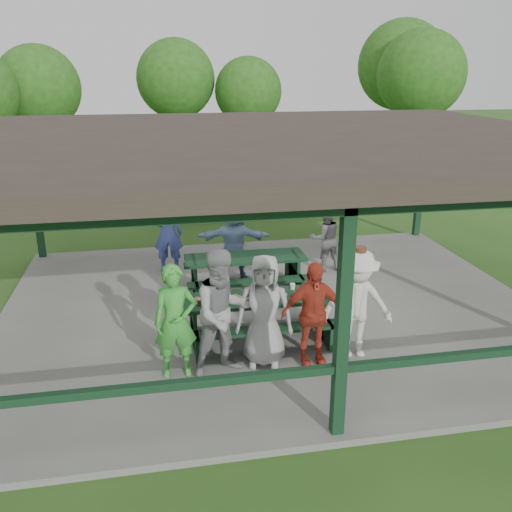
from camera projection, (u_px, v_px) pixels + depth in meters
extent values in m
plane|color=#2A5219|center=(272.00, 311.00, 10.32)|extent=(90.00, 90.00, 0.00)
cube|color=slate|center=(272.00, 308.00, 10.31)|extent=(10.00, 8.00, 0.10)
cube|color=black|center=(342.00, 323.00, 6.27)|extent=(0.15, 0.15, 3.00)
cube|color=black|center=(35.00, 195.00, 12.48)|extent=(0.15, 0.15, 3.00)
cube|color=black|center=(240.00, 187.00, 13.32)|extent=(0.15, 0.15, 3.00)
cube|color=black|center=(421.00, 180.00, 14.15)|extent=(0.15, 0.15, 3.00)
cube|color=black|center=(135.00, 389.00, 6.05)|extent=(4.65, 0.10, 0.10)
cube|color=black|center=(142.00, 215.00, 13.10)|extent=(4.65, 0.10, 0.10)
cube|color=black|center=(332.00, 206.00, 13.93)|extent=(4.65, 0.10, 0.10)
cube|color=black|center=(349.00, 205.00, 5.80)|extent=(9.80, 0.15, 0.20)
cube|color=black|center=(239.00, 129.00, 12.85)|extent=(9.80, 0.15, 0.20)
cube|color=#312823|center=(274.00, 140.00, 9.25)|extent=(10.60, 8.60, 0.24)
cube|color=black|center=(258.00, 298.00, 8.85)|extent=(2.48, 0.75, 0.06)
cube|color=black|center=(265.00, 330.00, 8.44)|extent=(2.48, 0.28, 0.05)
cube|color=black|center=(252.00, 301.00, 9.46)|extent=(2.48, 0.28, 0.05)
cube|color=black|center=(194.00, 323.00, 8.78)|extent=(0.06, 0.70, 0.75)
cube|color=black|center=(320.00, 312.00, 9.15)|extent=(0.06, 0.70, 0.75)
cube|color=black|center=(194.00, 331.00, 8.83)|extent=(0.06, 1.39, 0.45)
cube|color=black|center=(319.00, 320.00, 9.20)|extent=(0.06, 1.39, 0.45)
cube|color=black|center=(245.00, 258.00, 10.73)|extent=(2.39, 0.75, 0.06)
cube|color=black|center=(250.00, 282.00, 10.31)|extent=(2.39, 0.28, 0.05)
cube|color=black|center=(241.00, 262.00, 11.34)|extent=(2.39, 0.28, 0.05)
cube|color=black|center=(195.00, 277.00, 10.67)|extent=(0.06, 0.70, 0.75)
cube|color=black|center=(294.00, 271.00, 11.02)|extent=(0.06, 0.70, 0.75)
cube|color=black|center=(195.00, 284.00, 10.72)|extent=(0.06, 1.39, 0.45)
cube|color=black|center=(294.00, 277.00, 11.07)|extent=(0.06, 1.39, 0.45)
cylinder|color=white|center=(198.00, 301.00, 8.67)|extent=(0.22, 0.22, 0.01)
torus|color=#9D6838|center=(195.00, 300.00, 8.64)|extent=(0.10, 0.10, 0.03)
torus|color=#9D6838|center=(200.00, 300.00, 8.65)|extent=(0.10, 0.10, 0.03)
torus|color=#9D6838|center=(198.00, 299.00, 8.70)|extent=(0.10, 0.10, 0.03)
cylinder|color=white|center=(235.00, 298.00, 8.78)|extent=(0.22, 0.22, 0.01)
torus|color=#9D6838|center=(233.00, 297.00, 8.74)|extent=(0.10, 0.10, 0.03)
torus|color=#9D6838|center=(238.00, 297.00, 8.76)|extent=(0.10, 0.10, 0.03)
torus|color=#9D6838|center=(235.00, 296.00, 8.81)|extent=(0.10, 0.10, 0.03)
cylinder|color=white|center=(281.00, 295.00, 8.91)|extent=(0.22, 0.22, 0.01)
torus|color=#9D6838|center=(278.00, 294.00, 8.87)|extent=(0.10, 0.10, 0.03)
torus|color=#9D6838|center=(283.00, 294.00, 8.89)|extent=(0.10, 0.10, 0.03)
torus|color=#9D6838|center=(280.00, 292.00, 8.94)|extent=(0.10, 0.10, 0.03)
cylinder|color=white|center=(325.00, 291.00, 9.04)|extent=(0.22, 0.22, 0.01)
torus|color=#9D6838|center=(323.00, 291.00, 9.00)|extent=(0.10, 0.10, 0.03)
torus|color=#9D6838|center=(327.00, 290.00, 9.02)|extent=(0.10, 0.10, 0.03)
torus|color=#9D6838|center=(324.00, 289.00, 9.07)|extent=(0.10, 0.10, 0.03)
cylinder|color=#381E0F|center=(199.00, 303.00, 8.49)|extent=(0.06, 0.06, 0.10)
cylinder|color=#381E0F|center=(259.00, 298.00, 8.65)|extent=(0.06, 0.06, 0.10)
cylinder|color=#381E0F|center=(295.00, 296.00, 8.76)|extent=(0.06, 0.06, 0.10)
cylinder|color=#381E0F|center=(319.00, 294.00, 8.83)|extent=(0.06, 0.06, 0.10)
cone|color=white|center=(256.00, 289.00, 9.01)|extent=(0.09, 0.09, 0.10)
cone|color=white|center=(260.00, 289.00, 9.02)|extent=(0.09, 0.09, 0.10)
cone|color=white|center=(272.00, 288.00, 9.06)|extent=(0.09, 0.09, 0.10)
cone|color=white|center=(293.00, 286.00, 9.12)|extent=(0.09, 0.09, 0.10)
imported|color=green|center=(176.00, 322.00, 7.75)|extent=(0.62, 0.41, 1.71)
imported|color=gray|center=(223.00, 313.00, 7.78)|extent=(1.10, 0.95, 1.91)
imported|color=#969699|center=(264.00, 311.00, 8.05)|extent=(0.95, 0.73, 1.74)
imported|color=#AF3422|center=(312.00, 314.00, 8.08)|extent=(0.97, 0.43, 1.63)
imported|color=silver|center=(357.00, 304.00, 8.29)|extent=(1.19, 0.78, 1.74)
cylinder|color=#502D1B|center=(360.00, 254.00, 8.02)|extent=(0.36, 0.36, 0.02)
cylinder|color=#502D1B|center=(360.00, 250.00, 8.00)|extent=(0.21, 0.21, 0.11)
imported|color=#82A2C9|center=(234.00, 241.00, 11.41)|extent=(1.60, 0.73, 1.67)
imported|color=#3C4A9E|center=(168.00, 234.00, 11.75)|extent=(0.68, 0.49, 1.74)
imported|color=gray|center=(325.00, 238.00, 11.89)|extent=(0.76, 0.61, 1.47)
imported|color=silver|center=(234.00, 185.00, 17.69)|extent=(5.78, 3.60, 1.49)
cube|color=#1B3998|center=(118.00, 181.00, 18.01)|extent=(2.97, 1.80, 0.12)
cube|color=#1B3998|center=(112.00, 177.00, 17.27)|extent=(2.77, 0.48, 0.40)
cube|color=#1B3998|center=(121.00, 170.00, 18.59)|extent=(2.77, 0.48, 0.40)
cube|color=#1B3998|center=(75.00, 174.00, 17.89)|extent=(0.27, 1.39, 0.40)
cube|color=#1B3998|center=(159.00, 173.00, 17.97)|extent=(0.27, 1.39, 0.40)
cylinder|color=black|center=(86.00, 198.00, 17.42)|extent=(0.78, 0.29, 0.76)
cylinder|color=yellow|center=(86.00, 198.00, 17.42)|extent=(0.31, 0.26, 0.28)
cylinder|color=black|center=(97.00, 189.00, 18.83)|extent=(0.78, 0.29, 0.76)
cylinder|color=yellow|center=(97.00, 189.00, 18.83)|extent=(0.31, 0.26, 0.28)
cylinder|color=black|center=(142.00, 198.00, 17.48)|extent=(0.78, 0.29, 0.76)
cylinder|color=yellow|center=(142.00, 198.00, 17.48)|extent=(0.31, 0.26, 0.28)
cylinder|color=black|center=(149.00, 188.00, 18.88)|extent=(0.78, 0.29, 0.76)
cylinder|color=yellow|center=(149.00, 188.00, 18.88)|extent=(0.31, 0.26, 0.28)
cube|color=#1B3998|center=(175.00, 183.00, 18.10)|extent=(1.00, 0.23, 0.08)
cone|color=#F2590C|center=(73.00, 171.00, 17.85)|extent=(0.08, 0.40, 0.40)
cylinder|color=black|center=(46.00, 144.00, 22.61)|extent=(0.36, 0.36, 2.64)
sphere|color=#1D5216|center=(38.00, 88.00, 21.86)|extent=(3.37, 3.37, 3.37)
cylinder|color=black|center=(178.00, 132.00, 25.86)|extent=(0.36, 0.36, 2.83)
sphere|color=#1D5216|center=(176.00, 79.00, 25.06)|extent=(3.62, 3.62, 3.62)
cylinder|color=black|center=(248.00, 137.00, 25.80)|extent=(0.36, 0.36, 2.43)
sphere|color=#1D5216|center=(248.00, 91.00, 25.11)|extent=(3.11, 3.11, 3.11)
cylinder|color=black|center=(415.00, 134.00, 24.35)|extent=(0.36, 0.36, 2.99)
sphere|color=#1D5216|center=(421.00, 74.00, 23.50)|extent=(3.82, 3.82, 3.82)
cylinder|color=black|center=(397.00, 126.00, 26.52)|extent=(0.36, 0.36, 3.27)
sphere|color=#1D5216|center=(402.00, 65.00, 25.59)|extent=(4.18, 4.18, 4.18)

